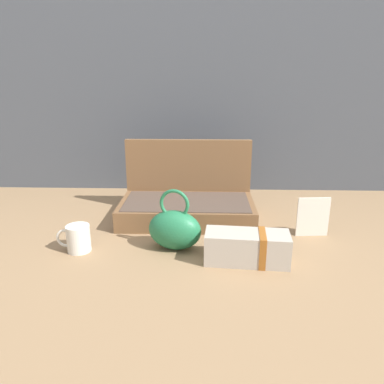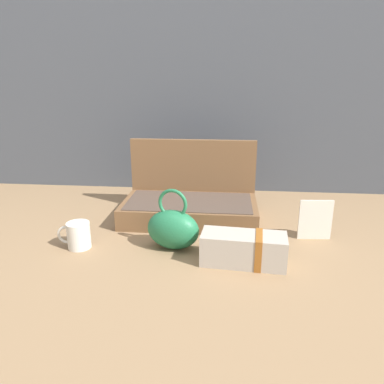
{
  "view_description": "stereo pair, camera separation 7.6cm",
  "coord_description": "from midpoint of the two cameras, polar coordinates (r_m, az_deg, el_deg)",
  "views": [
    {
      "loc": [
        0.01,
        -1.21,
        0.55
      ],
      "look_at": [
        -0.02,
        -0.02,
        0.17
      ],
      "focal_mm": 34.69,
      "sensor_mm": 36.0,
      "label": 1
    },
    {
      "loc": [
        0.09,
        -1.21,
        0.55
      ],
      "look_at": [
        -0.02,
        -0.02,
        0.17
      ],
      "focal_mm": 34.69,
      "sensor_mm": 36.0,
      "label": 2
    }
  ],
  "objects": [
    {
      "name": "teal_pouch_handbag",
      "position": [
        1.21,
        -4.5,
        -5.7
      ],
      "size": [
        0.19,
        0.14,
        0.2
      ],
      "color": "#237247",
      "rests_on": "ground_plane"
    },
    {
      "name": "back_wall",
      "position": [
        1.8,
        0.18,
        22.57
      ],
      "size": [
        3.2,
        0.06,
        1.4
      ],
      "primitive_type": "cube",
      "color": "#474C54",
      "rests_on": "ground_plane"
    },
    {
      "name": "ground_plane",
      "position": [
        1.33,
        -0.56,
        -6.59
      ],
      "size": [
        6.0,
        6.0,
        0.0
      ],
      "primitive_type": "plane",
      "color": "#8C6D4C"
    },
    {
      "name": "coffee_mug",
      "position": [
        1.26,
        -18.85,
        -6.77
      ],
      "size": [
        0.11,
        0.08,
        0.09
      ],
      "color": "silver",
      "rests_on": "ground_plane"
    },
    {
      "name": "info_card_left",
      "position": [
        1.35,
        16.57,
        -3.71
      ],
      "size": [
        0.11,
        0.01,
        0.14
      ],
      "primitive_type": "cube",
      "rotation": [
        0.0,
        0.0,
        0.07
      ],
      "color": "silver",
      "rests_on": "ground_plane"
    },
    {
      "name": "cream_toiletry_bag",
      "position": [
        1.14,
        6.69,
        -8.49
      ],
      "size": [
        0.26,
        0.12,
        0.1
      ],
      "color": "#B2A899",
      "rests_on": "ground_plane"
    },
    {
      "name": "open_suitcase",
      "position": [
        1.46,
        -2.23,
        -1.49
      ],
      "size": [
        0.51,
        0.29,
        0.29
      ],
      "color": "brown",
      "rests_on": "ground_plane"
    }
  ]
}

